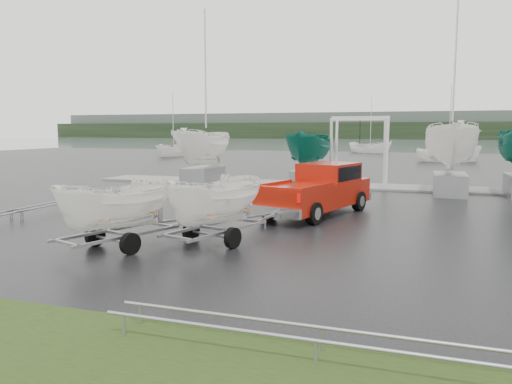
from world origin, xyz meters
name	(u,v)px	position (x,y,z in m)	size (l,w,h in m)	color
ground_plane	(262,225)	(0.00, 0.00, 0.00)	(120.00, 120.00, 0.00)	black
lake	(401,145)	(0.00, 100.00, -0.01)	(300.00, 300.00, 0.00)	slate
grass_verge	(28,361)	(0.00, -11.00, 0.00)	(40.00, 40.00, 0.00)	black
dock	(330,185)	(0.00, 13.00, 0.05)	(30.00, 3.00, 0.12)	gray
treeline	(411,131)	(0.00, 170.00, 3.00)	(300.00, 8.00, 6.00)	black
far_hill	(412,125)	(0.00, 178.00, 5.00)	(300.00, 6.00, 10.00)	#4C5651
pickup_truck	(320,188)	(1.43, 3.10, 1.04)	(3.66, 6.33, 2.00)	#961408
trailer_hitched	(215,161)	(-0.43, -3.14, 2.46)	(2.16, 3.79, 4.51)	gray
trailer_parked	(115,165)	(-2.76, -4.67, 2.38)	(2.29, 3.79, 4.37)	gray
boat_hoist	(360,141)	(1.71, 13.00, 2.67)	(3.30, 2.18, 4.12)	silver
keelboat_0	(203,125)	(-7.36, 11.00, 3.62)	(2.29, 3.20, 10.46)	gray
keelboat_1	(310,130)	(-0.84, 11.20, 3.32)	(2.12, 3.20, 6.74)	gray
keelboat_2	(453,114)	(6.61, 11.00, 4.15)	(2.61, 3.20, 10.78)	gray
mast_rack_0	(70,200)	(-9.00, 1.00, 0.35)	(0.56, 6.50, 0.06)	gray
mast_rack_2	(320,334)	(4.00, -9.50, 0.35)	(7.00, 0.56, 0.06)	gray
moored_boat_0	(174,156)	(-24.96, 40.16, 0.01)	(2.68, 2.73, 11.25)	white
moored_boat_1	(370,153)	(-2.32, 57.51, 0.00)	(3.69, 3.66, 11.57)	white
moored_boat_2	(448,162)	(7.61, 39.66, 0.00)	(3.14, 3.09, 11.38)	white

